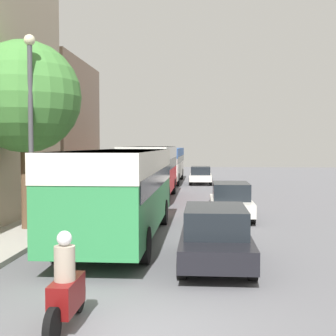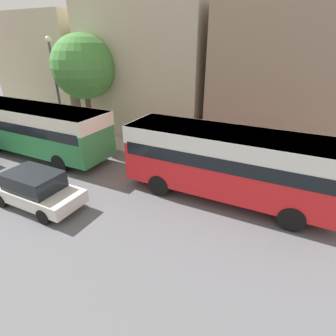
{
  "view_description": "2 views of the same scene",
  "coord_description": "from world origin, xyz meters",
  "px_view_note": "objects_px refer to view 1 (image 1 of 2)",
  "views": [
    {
      "loc": [
        1.18,
        -7.44,
        3.19
      ],
      "look_at": [
        -0.74,
        18.75,
        1.89
      ],
      "focal_mm": 50.0,
      "sensor_mm": 36.0,
      "label": 1
    },
    {
      "loc": [
        8.46,
        22.07,
        6.44
      ],
      "look_at": [
        -0.11,
        17.76,
        1.78
      ],
      "focal_mm": 28.0,
      "sensor_mm": 36.0,
      "label": 2
    }
  ],
  "objects_px": {
    "bus_following": "(151,165)",
    "car_far_curb": "(215,235)",
    "bus_third_in_line": "(166,160)",
    "car_crossing": "(231,200)",
    "bus_lead": "(120,182)",
    "car_distant": "(201,175)",
    "motorcycle_behind_lead": "(66,290)"
  },
  "relations": [
    {
      "from": "car_crossing",
      "to": "bus_third_in_line",
      "type": "bearing_deg",
      "value": 102.6
    },
    {
      "from": "bus_following",
      "to": "car_distant",
      "type": "bearing_deg",
      "value": 74.84
    },
    {
      "from": "car_distant",
      "to": "motorcycle_behind_lead",
      "type": "bearing_deg",
      "value": -94.2
    },
    {
      "from": "car_crossing",
      "to": "bus_following",
      "type": "bearing_deg",
      "value": 121.06
    },
    {
      "from": "car_crossing",
      "to": "car_far_curb",
      "type": "bearing_deg",
      "value": -96.41
    },
    {
      "from": "bus_lead",
      "to": "car_distant",
      "type": "xyz_separation_m",
      "value": [
        2.6,
        22.51,
        -1.21
      ]
    },
    {
      "from": "motorcycle_behind_lead",
      "to": "car_crossing",
      "type": "relative_size",
      "value": 0.53
    },
    {
      "from": "bus_following",
      "to": "motorcycle_behind_lead",
      "type": "relative_size",
      "value": 4.05
    },
    {
      "from": "bus_lead",
      "to": "car_far_curb",
      "type": "relative_size",
      "value": 2.24
    },
    {
      "from": "bus_lead",
      "to": "motorcycle_behind_lead",
      "type": "bearing_deg",
      "value": -87.07
    },
    {
      "from": "motorcycle_behind_lead",
      "to": "car_far_curb",
      "type": "xyz_separation_m",
      "value": [
        2.7,
        4.55,
        0.12
      ]
    },
    {
      "from": "car_crossing",
      "to": "car_distant",
      "type": "distance_m",
      "value": 17.81
    },
    {
      "from": "car_distant",
      "to": "car_far_curb",
      "type": "bearing_deg",
      "value": -88.92
    },
    {
      "from": "bus_following",
      "to": "bus_third_in_line",
      "type": "distance_m",
      "value": 12.24
    },
    {
      "from": "bus_lead",
      "to": "motorcycle_behind_lead",
      "type": "height_order",
      "value": "bus_lead"
    },
    {
      "from": "bus_following",
      "to": "car_far_curb",
      "type": "relative_size",
      "value": 2.02
    },
    {
      "from": "bus_lead",
      "to": "car_distant",
      "type": "distance_m",
      "value": 22.69
    },
    {
      "from": "bus_lead",
      "to": "car_crossing",
      "type": "distance_m",
      "value": 6.3
    },
    {
      "from": "bus_lead",
      "to": "car_distant",
      "type": "bearing_deg",
      "value": 83.4
    },
    {
      "from": "motorcycle_behind_lead",
      "to": "car_distant",
      "type": "height_order",
      "value": "motorcycle_behind_lead"
    },
    {
      "from": "bus_following",
      "to": "bus_third_in_line",
      "type": "xyz_separation_m",
      "value": [
        -0.06,
        12.24,
        -0.1
      ]
    },
    {
      "from": "motorcycle_behind_lead",
      "to": "bus_third_in_line",
      "type": "bearing_deg",
      "value": 91.34
    },
    {
      "from": "motorcycle_behind_lead",
      "to": "car_far_curb",
      "type": "bearing_deg",
      "value": 59.37
    },
    {
      "from": "bus_third_in_line",
      "to": "bus_following",
      "type": "bearing_deg",
      "value": -89.72
    },
    {
      "from": "car_far_curb",
      "to": "car_distant",
      "type": "bearing_deg",
      "value": -88.92
    },
    {
      "from": "car_distant",
      "to": "bus_lead",
      "type": "bearing_deg",
      "value": -96.6
    },
    {
      "from": "bus_following",
      "to": "car_far_curb",
      "type": "bearing_deg",
      "value": -77.22
    },
    {
      "from": "bus_third_in_line",
      "to": "car_distant",
      "type": "bearing_deg",
      "value": -27.75
    },
    {
      "from": "bus_lead",
      "to": "bus_third_in_line",
      "type": "bearing_deg",
      "value": 90.84
    },
    {
      "from": "bus_lead",
      "to": "car_far_curb",
      "type": "distance_m",
      "value": 4.51
    },
    {
      "from": "motorcycle_behind_lead",
      "to": "car_crossing",
      "type": "distance_m",
      "value": 12.89
    },
    {
      "from": "bus_third_in_line",
      "to": "car_crossing",
      "type": "bearing_deg",
      "value": -77.4
    }
  ]
}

